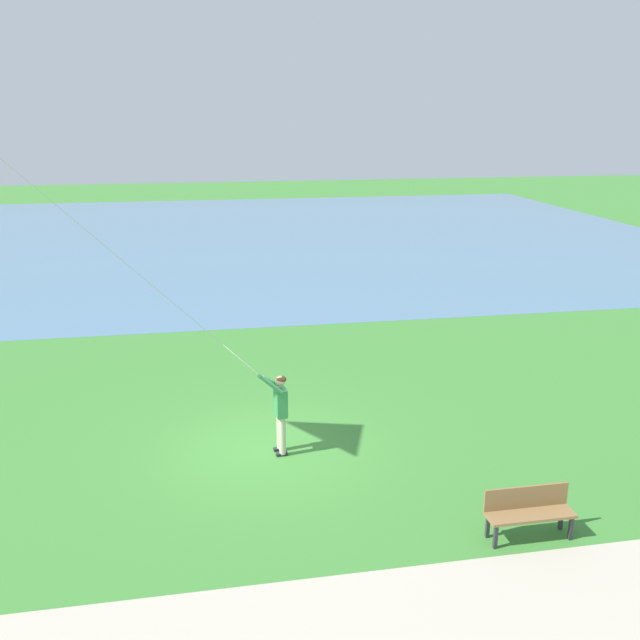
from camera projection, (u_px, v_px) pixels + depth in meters
ground_plane at (266, 448)px, 15.21m from camera, size 120.00×120.00×0.00m
lake_water at (285, 235)px, 41.17m from camera, size 36.00×44.00×0.01m
walkway_path at (449, 616)px, 10.12m from camera, size 2.60×32.01×0.02m
person_kite_flyer at (280, 407)px, 14.68m from camera, size 0.52×0.62×1.83m
park_bench_near_walkway at (529, 509)px, 11.91m from camera, size 0.45×1.50×0.88m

